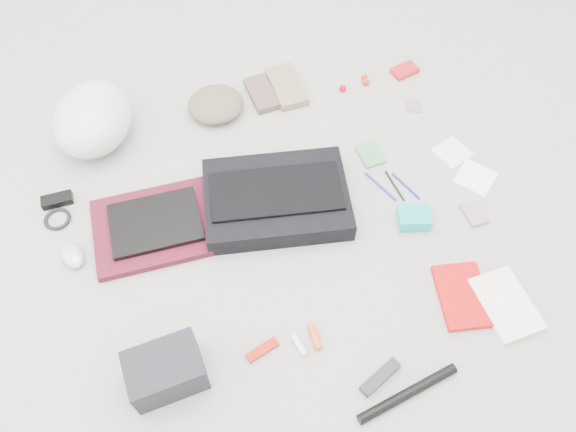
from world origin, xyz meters
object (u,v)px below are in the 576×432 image
object	(u,v)px
messenger_bag	(277,199)
bike_helmet	(93,119)
laptop	(155,222)
camera_bag	(166,371)
book_red	(462,296)
accordion_wallet	(414,218)

from	to	relation	value
messenger_bag	bike_helmet	world-z (taller)	bike_helmet
laptop	camera_bag	size ratio (longest dim) A/B	1.43
messenger_bag	camera_bag	bearing A→B (deg)	-123.74
book_red	accordion_wallet	bearing A→B (deg)	106.89
bike_helmet	book_red	bearing A→B (deg)	-21.18
camera_bag	bike_helmet	bearing A→B (deg)	90.43
laptop	accordion_wallet	xyz separation A→B (m)	(0.83, -0.20, -0.01)
messenger_bag	camera_bag	distance (m)	0.67
camera_bag	accordion_wallet	size ratio (longest dim) A/B	1.95
laptop	book_red	size ratio (longest dim) A/B	1.35
messenger_bag	accordion_wallet	bearing A→B (deg)	-15.25
camera_bag	messenger_bag	bearing A→B (deg)	41.89
camera_bag	book_red	xyz separation A→B (m)	(0.91, 0.01, -0.05)
laptop	book_red	distance (m)	1.01
book_red	laptop	bearing A→B (deg)	159.21
messenger_bag	accordion_wallet	distance (m)	0.46
book_red	accordion_wallet	world-z (taller)	accordion_wallet
accordion_wallet	laptop	bearing A→B (deg)	-179.58
messenger_bag	laptop	distance (m)	0.41
bike_helmet	book_red	xyz separation A→B (m)	(1.02, -0.96, -0.09)
bike_helmet	camera_bag	bearing A→B (deg)	-61.58
messenger_bag	accordion_wallet	world-z (taller)	messenger_bag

